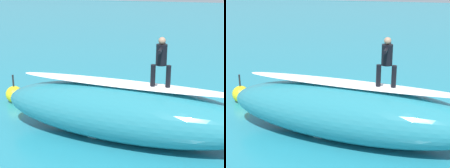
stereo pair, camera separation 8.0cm
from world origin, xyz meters
TOP-DOWN VIEW (x-y plane):
  - ground_plane at (0.00, 0.00)m, footprint 120.00×120.00m
  - wave_crest at (-0.35, 1.95)m, footprint 8.50×2.73m
  - wave_foam_lip at (-0.35, 1.95)m, footprint 7.17×1.16m
  - surfboard_riding at (-1.46, 2.01)m, footprint 2.04×0.64m
  - surfer_riding at (-1.46, 2.01)m, footprint 0.59×1.41m
  - surfboard_paddling at (2.47, -0.83)m, footprint 2.45×0.84m
  - surfer_paddling at (2.33, -0.81)m, footprint 1.81×0.52m
  - buoy_marker at (4.89, 0.14)m, footprint 0.69×0.69m
  - foam_patch_near at (0.47, 2.05)m, footprint 1.00×0.74m
  - foam_patch_mid at (0.61, -2.72)m, footprint 0.65×0.60m
  - foam_patch_far at (-1.62, -1.44)m, footprint 0.54×0.62m

SIDE VIEW (x-z plane):
  - ground_plane at x=0.00m, z-range 0.00..0.00m
  - foam_patch_near at x=0.47m, z-range 0.00..0.09m
  - surfboard_paddling at x=2.47m, z-range 0.00..0.10m
  - foam_patch_mid at x=0.61m, z-range 0.00..0.11m
  - foam_patch_far at x=-1.62m, z-range 0.00..0.16m
  - surfer_paddling at x=2.33m, z-range 0.07..0.40m
  - buoy_marker at x=4.89m, z-range -0.24..0.93m
  - wave_crest at x=-0.35m, z-range 0.00..1.80m
  - surfboard_riding at x=-1.46m, z-range 1.80..1.86m
  - wave_foam_lip at x=-0.35m, z-range 1.80..1.88m
  - surfer_riding at x=-1.46m, z-range 1.98..3.47m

